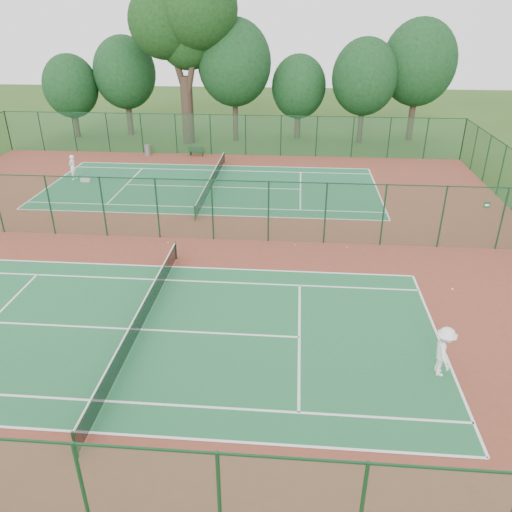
% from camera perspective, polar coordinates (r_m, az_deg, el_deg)
% --- Properties ---
extents(ground, '(120.00, 120.00, 0.00)m').
position_cam_1_polar(ground, '(28.50, -7.92, 2.02)').
color(ground, '#2A4A17').
rests_on(ground, ground).
extents(red_pad, '(40.00, 36.00, 0.01)m').
position_cam_1_polar(red_pad, '(28.50, -7.92, 2.03)').
color(red_pad, brown).
rests_on(red_pad, ground).
extents(court_near, '(23.77, 10.97, 0.01)m').
position_cam_1_polar(court_near, '(20.92, -13.01, -8.20)').
color(court_near, '#1E6137').
rests_on(court_near, red_pad).
extents(court_far, '(23.77, 10.97, 0.01)m').
position_cam_1_polar(court_far, '(36.72, -5.02, 7.87)').
color(court_far, '#1E613C').
rests_on(court_far, red_pad).
extents(fence_north, '(40.00, 0.09, 3.50)m').
position_cam_1_polar(fence_north, '(44.82, -3.22, 13.67)').
color(fence_north, '#1A4E2E').
rests_on(fence_north, ground).
extents(fence_south, '(40.00, 0.09, 3.50)m').
position_cam_1_polar(fence_south, '(13.71, -25.41, -23.31)').
color(fence_south, '#1C5536').
rests_on(fence_south, ground).
extents(fence_divider, '(40.00, 0.09, 3.50)m').
position_cam_1_polar(fence_divider, '(27.83, -8.14, 5.33)').
color(fence_divider, '#174525').
rests_on(fence_divider, ground).
extents(tennis_net_near, '(0.10, 12.90, 0.97)m').
position_cam_1_polar(tennis_net_near, '(20.63, -13.16, -6.99)').
color(tennis_net_near, '#13341A').
rests_on(tennis_net_near, ground).
extents(tennis_net_far, '(0.10, 12.90, 0.97)m').
position_cam_1_polar(tennis_net_far, '(36.55, -5.06, 8.65)').
color(tennis_net_far, '#153B20').
rests_on(tennis_net_far, ground).
extents(player_near, '(0.74, 1.25, 1.91)m').
position_cam_1_polar(player_near, '(18.83, 20.66, -10.18)').
color(player_near, white).
rests_on(player_near, court_near).
extents(player_far, '(0.60, 0.77, 1.87)m').
position_cam_1_polar(player_far, '(40.42, -20.21, 9.49)').
color(player_far, white).
rests_on(player_far, court_far).
extents(trash_bin, '(0.52, 0.52, 0.92)m').
position_cam_1_polar(trash_bin, '(45.83, -12.28, 11.75)').
color(trash_bin, gray).
rests_on(trash_bin, red_pad).
extents(bench, '(1.36, 0.51, 0.82)m').
position_cam_1_polar(bench, '(44.90, -6.86, 11.81)').
color(bench, black).
rests_on(bench, red_pad).
extents(kit_bag, '(0.72, 0.30, 0.26)m').
position_cam_1_polar(kit_bag, '(39.80, -18.91, 8.21)').
color(kit_bag, silver).
rests_on(kit_bag, red_pad).
extents(stray_ball_a, '(0.08, 0.08, 0.08)m').
position_cam_1_polar(stray_ball_a, '(27.41, 4.48, 1.29)').
color(stray_ball_a, '#A7C52D').
rests_on(stray_ball_a, red_pad).
extents(stray_ball_b, '(0.07, 0.07, 0.07)m').
position_cam_1_polar(stray_ball_b, '(27.51, 10.37, 1.00)').
color(stray_ball_b, gold).
rests_on(stray_ball_b, red_pad).
extents(stray_ball_c, '(0.07, 0.07, 0.07)m').
position_cam_1_polar(stray_ball_c, '(28.03, -10.02, 1.53)').
color(stray_ball_c, '#B2D431').
rests_on(stray_ball_c, red_pad).
extents(big_tree, '(9.82, 7.19, 15.08)m').
position_cam_1_polar(big_tree, '(48.81, -8.25, 25.09)').
color(big_tree, '#32241B').
rests_on(big_tree, ground).
extents(evergreen_row, '(39.00, 5.00, 12.00)m').
position_cam_1_polar(evergreen_row, '(51.19, -1.65, 13.30)').
color(evergreen_row, black).
rests_on(evergreen_row, ground).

